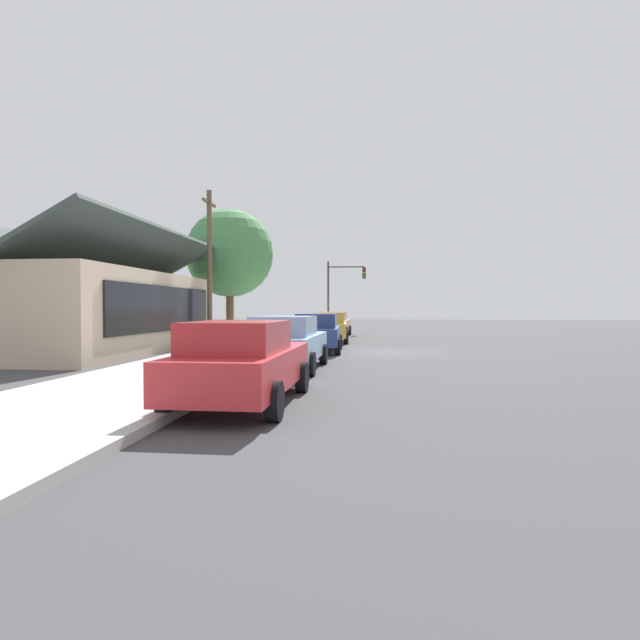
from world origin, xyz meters
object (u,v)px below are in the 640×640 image
Objects in this scene: car_skyblue at (287,342)px; car_coral at (334,324)px; shade_tree at (230,254)px; fire_hydrant_red at (287,337)px; utility_pole_wooden at (209,264)px; car_navy at (317,332)px; car_cherry at (243,362)px; car_mustard at (329,327)px; traffic_light_main at (343,285)px.

car_skyblue is 1.08× the size of car_coral.
fire_hydrant_red is (-5.94, -4.30, -4.43)m from shade_tree.
utility_pole_wooden is at bearing 30.92° from car_skyblue.
car_coral is at bearing -31.62° from utility_pole_wooden.
car_cherry is at bearing 177.03° from car_navy.
utility_pole_wooden is 5.43m from fire_hydrant_red.
car_navy and car_mustard have the same top height.
car_skyblue is 22.64m from traffic_light_main.
utility_pole_wooden reaches higher than car_cherry.
car_mustard is 6.32× the size of fire_hydrant_red.
car_coral is 0.87× the size of traffic_light_main.
car_navy is 7.11m from utility_pole_wooden.
traffic_light_main is at bearing -23.26° from utility_pole_wooden.
traffic_light_main is 14.34m from utility_pole_wooden.
traffic_light_main is at bearing -34.89° from shade_tree.
car_mustard is at bearing 179.44° from traffic_light_main.
car_coral is 10.16m from fire_hydrant_red.
utility_pole_wooden is (9.31, 5.36, 3.11)m from car_skyblue.
traffic_light_main is at bearing -2.53° from car_coral.
utility_pole_wooden is at bearing 149.48° from car_coral.
shade_tree is 10.48× the size of fire_hydrant_red.
traffic_light_main is (28.05, -0.19, 2.68)m from car_cherry.
shade_tree is 4.73m from utility_pole_wooden.
car_mustard is at bearing 0.05° from car_skyblue.
traffic_light_main reaches higher than fire_hydrant_red.
fire_hydrant_red is (-10.06, 1.38, -0.32)m from car_coral.
utility_pole_wooden is (-13.17, 5.66, 0.44)m from traffic_light_main.
car_coral is (11.83, 0.21, -0.00)m from car_navy.
traffic_light_main is (10.26, -0.10, 2.68)m from car_mustard.
utility_pole_wooden reaches higher than car_skyblue.
car_mustard is at bearing -2.12° from car_navy.
car_coral is at bearing 0.93° from car_skyblue.
car_skyblue is (5.58, 0.11, 0.00)m from car_cherry.
traffic_light_main is at bearing -2.64° from car_navy.
utility_pole_wooden is 10.56× the size of fire_hydrant_red.
car_coral is 8.14m from shade_tree.
car_skyblue is at bearing 175.53° from car_navy.
car_navy is (11.79, -0.12, -0.00)m from car_cherry.
shade_tree is at bearing 35.00° from car_navy.
shade_tree is 10.53m from traffic_light_main.
car_coral is 0.60× the size of utility_pole_wooden.
car_skyblue is 0.66× the size of shade_tree.
shade_tree is at bearing 17.33° from car_cherry.
fire_hydrant_red is (7.98, 1.36, -0.32)m from car_skyblue.
shade_tree reaches higher than car_coral.
car_skyblue is 12.21m from car_mustard.
shade_tree is at bearing 70.64° from car_mustard.
car_navy is at bearing -142.61° from shade_tree.
car_skyblue is at bearing -178.95° from car_coral.
car_navy is at bearing -138.11° from fire_hydrant_red.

